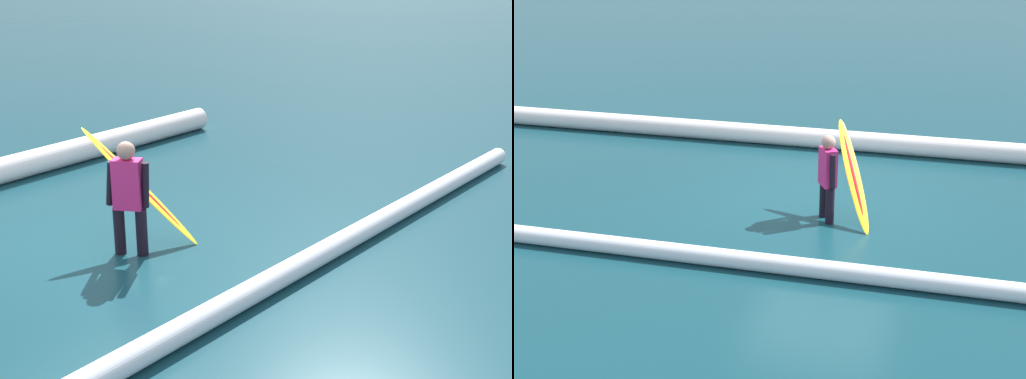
% 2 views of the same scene
% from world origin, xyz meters
% --- Properties ---
extents(ground_plane, '(133.15, 133.15, 0.00)m').
position_xyz_m(ground_plane, '(0.00, 0.00, 0.00)').
color(ground_plane, '#123C48').
extents(surfer, '(0.36, 0.50, 1.42)m').
position_xyz_m(surfer, '(-0.23, 0.66, 0.79)').
color(surfer, black).
rests_on(surfer, ground_plane).
extents(surfboard, '(0.97, 1.38, 1.47)m').
position_xyz_m(surfboard, '(-0.59, 0.41, 0.72)').
color(surfboard, yellow).
rests_on(surfboard, ground_plane).
extents(wave_crest_foreground, '(15.61, 1.39, 0.41)m').
position_xyz_m(wave_crest_foreground, '(2.90, -2.74, 0.20)').
color(wave_crest_foreground, white).
rests_on(wave_crest_foreground, ground_plane).
extents(wave_crest_midground, '(14.31, 1.22, 0.27)m').
position_xyz_m(wave_crest_midground, '(0.35, 2.64, 0.13)').
color(wave_crest_midground, white).
rests_on(wave_crest_midground, ground_plane).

